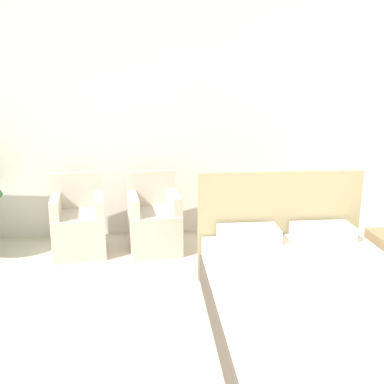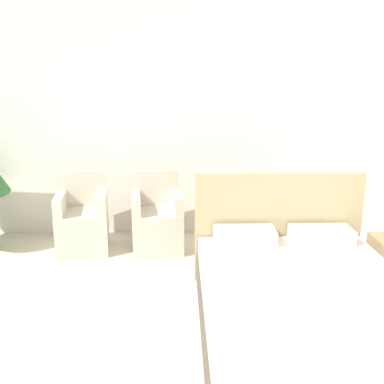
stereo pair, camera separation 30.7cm
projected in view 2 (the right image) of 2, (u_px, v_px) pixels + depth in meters
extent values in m
cube|color=silver|center=(157.00, 121.00, 5.33)|extent=(10.00, 0.06, 2.90)
cube|color=#4C4238|center=(306.00, 326.00, 3.28)|extent=(1.61, 2.10, 0.28)
cube|color=silver|center=(308.00, 298.00, 3.21)|extent=(1.57, 2.06, 0.20)
cube|color=tan|center=(278.00, 228.00, 4.21)|extent=(1.64, 0.06, 1.10)
cube|color=white|center=(244.00, 236.00, 4.00)|extent=(0.56, 0.29, 0.14)
cube|color=white|center=(321.00, 235.00, 4.01)|extent=(0.56, 0.29, 0.14)
cube|color=beige|center=(83.00, 231.00, 5.02)|extent=(0.65, 0.66, 0.48)
cube|color=beige|center=(82.00, 188.00, 5.15)|extent=(0.58, 0.14, 0.43)
cube|color=beige|center=(60.00, 204.00, 4.89)|extent=(0.17, 0.54, 0.21)
cube|color=beige|center=(102.00, 202.00, 4.97)|extent=(0.17, 0.54, 0.21)
cube|color=beige|center=(157.00, 230.00, 5.04)|extent=(0.64, 0.65, 0.48)
cube|color=beige|center=(155.00, 188.00, 5.18)|extent=(0.58, 0.13, 0.43)
cube|color=beige|center=(136.00, 203.00, 4.92)|extent=(0.16, 0.54, 0.21)
cube|color=beige|center=(177.00, 201.00, 4.98)|extent=(0.16, 0.54, 0.21)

